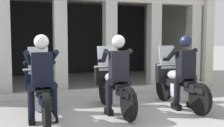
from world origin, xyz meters
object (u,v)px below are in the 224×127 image
motorcycle_center (113,87)px  motorcycle_right (177,84)px  police_officer_left (42,71)px  police_officer_right (185,66)px  motorcycle_left (41,92)px  police_officer_center (118,67)px

motorcycle_center → motorcycle_right: same height
police_officer_left → motorcycle_right: 3.03m
motorcycle_center → police_officer_right: size_ratio=1.29×
motorcycle_left → motorcycle_right: size_ratio=1.00×
motorcycle_left → motorcycle_right: (2.98, -0.00, 0.00)m
police_officer_left → police_officer_center: same height
police_officer_left → police_officer_center: bearing=-3.4°
police_officer_center → police_officer_right: size_ratio=1.00×
motorcycle_left → motorcycle_right: same height
police_officer_center → police_officer_right: same height
motorcycle_center → motorcycle_right: bearing=-19.1°
police_officer_right → motorcycle_left: bearing=161.0°
police_officer_center → police_officer_right: 1.49m
police_officer_left → motorcycle_center: size_ratio=0.78×
motorcycle_right → police_officer_right: bearing=-103.8°
police_officer_left → police_officer_center: 1.49m
police_officer_left → motorcycle_right: (2.98, 0.28, -0.44)m
motorcycle_left → police_officer_left: 0.52m
police_officer_left → motorcycle_left: bearing=82.5°
motorcycle_right → motorcycle_left: bearing=166.4°
police_officer_center → police_officer_right: bearing=-19.1°
motorcycle_left → police_officer_left: police_officer_left is taller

